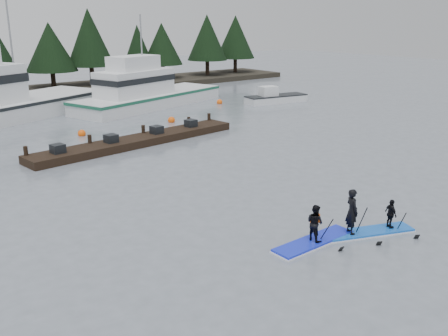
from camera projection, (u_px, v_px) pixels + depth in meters
ground at (320, 231)px, 19.13m from camera, size 160.00×160.00×0.00m
far_shore at (5, 95)px, 50.64m from camera, size 70.00×8.00×0.60m
treeline at (6, 98)px, 50.72m from camera, size 60.00×4.00×8.00m
fishing_boat_medium at (146, 100)px, 45.39m from camera, size 16.14×8.78×9.10m
skiff at (276, 99)px, 47.77m from camera, size 6.28×2.84×0.71m
floating_dock at (138, 141)px, 32.04m from camera, size 14.87×3.67×0.49m
buoy_b at (82, 136)px, 34.50m from camera, size 0.55×0.55×0.55m
buoy_c at (220, 104)px, 47.24m from camera, size 0.54×0.54×0.54m
buoy_d at (172, 122)px, 38.92m from camera, size 0.56×0.56×0.56m
paddleboard_solo at (314, 231)px, 17.97m from camera, size 3.52×1.11×1.90m
paddleboard_duo at (366, 219)px, 18.71m from camera, size 3.56×2.06×2.36m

